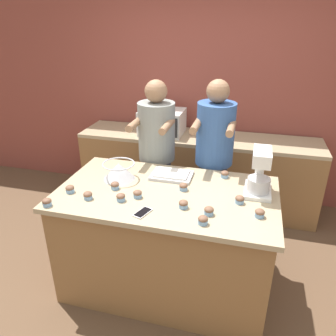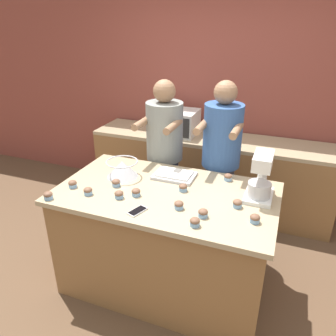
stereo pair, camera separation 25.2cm
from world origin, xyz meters
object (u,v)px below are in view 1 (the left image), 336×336
baking_tray (172,175)px  cupcake_3 (240,200)px  cupcake_9 (115,185)px  cupcake_2 (183,187)px  cupcake_6 (88,195)px  mixing_bowl (119,170)px  cell_phone (143,213)px  cupcake_7 (138,194)px  person_left (157,161)px  stand_mixer (260,174)px  cupcake_10 (209,211)px  cupcake_12 (183,204)px  person_right (213,165)px  cupcake_5 (47,202)px  cupcake_1 (121,197)px  cupcake_11 (260,213)px  cupcake_8 (225,174)px  microwave_oven (162,122)px  cupcake_4 (203,220)px  cupcake_0 (70,189)px

baking_tray → cupcake_3: cupcake_3 is taller
cupcake_9 → cupcake_2: bearing=12.7°
cupcake_2 → cupcake_6: 0.73m
cupcake_3 → mixing_bowl: bearing=171.5°
cupcake_9 → cell_phone: bearing=-40.8°
cupcake_7 → person_left: bearing=96.5°
mixing_bowl → cell_phone: bearing=-51.8°
stand_mixer → cell_phone: 0.93m
cupcake_10 → cupcake_12: bearing=167.7°
person_right → baking_tray: 0.52m
cupcake_5 → cupcake_7: size_ratio=1.00×
person_right → cupcake_9: 1.01m
cupcake_1 → cupcake_6: 0.25m
cupcake_9 → cupcake_3: bearing=1.7°
person_right → cupcake_11: 0.97m
cupcake_7 → cupcake_12: size_ratio=1.00×
cupcake_2 → cupcake_8: bearing=46.6°
cupcake_6 → cupcake_11: same height
microwave_oven → cupcake_5: bearing=-100.3°
person_right → cupcake_3: bearing=-68.3°
stand_mixer → cupcake_5: 1.58m
cupcake_4 → cupcake_11: 0.40m
cupcake_3 → cupcake_10: (-0.19, -0.21, 0.00)m
stand_mixer → cupcake_1: 1.06m
person_right → cupcake_6: size_ratio=25.08×
person_right → cupcake_1: size_ratio=25.08×
microwave_oven → cupcake_4: bearing=-66.4°
stand_mixer → cupcake_6: size_ratio=5.32×
cupcake_7 → cupcake_11: same height
mixing_bowl → cupcake_12: size_ratio=4.04×
cupcake_3 → cupcake_6: same height
cupcake_3 → cupcake_5: (-1.34, -0.39, 0.00)m
cupcake_0 → cupcake_3: 1.29m
cell_phone → cupcake_1: (-0.21, 0.12, 0.02)m
baking_tray → microwave_oven: bearing=109.5°
cupcake_10 → cupcake_5: bearing=-170.9°
cupcake_2 → cupcake_7: same height
person_left → person_right: person_right is taller
cupcake_0 → cupcake_11: bearing=0.9°
stand_mixer → cupcake_11: (0.02, -0.35, -0.13)m
cupcake_2 → cupcake_3: same height
cupcake_3 → person_left: bearing=139.7°
cupcake_0 → cupcake_4: bearing=-8.5°
baking_tray → cupcake_6: 0.73m
cell_phone → cupcake_8: 0.86m
cupcake_5 → cupcake_12: size_ratio=1.00×
cupcake_7 → microwave_oven: bearing=99.1°
person_right → cell_phone: person_right is taller
person_right → cupcake_8: person_right is taller
stand_mixer → cupcake_8: bearing=143.8°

